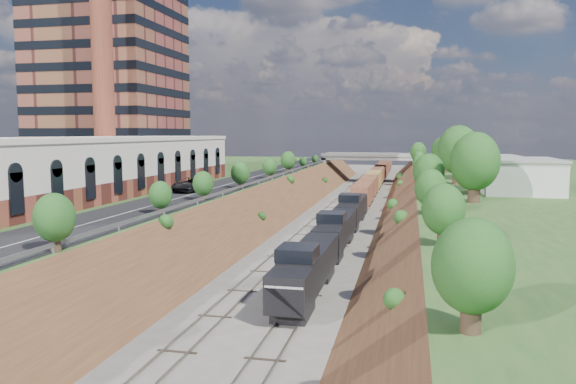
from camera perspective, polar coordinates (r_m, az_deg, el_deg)
name	(u,v)px	position (r m, az deg, el deg)	size (l,w,h in m)	color
platform_left	(137,195)	(94.10, -15.10, -0.28)	(44.00, 180.00, 5.00)	#2F5523
embankment_left	(268,214)	(86.56, -2.00, -2.28)	(7.07, 180.00, 7.07)	brown
embankment_right	(415,219)	(83.93, 12.73, -2.69)	(7.07, 180.00, 7.07)	brown
rail_left_track	(322,215)	(84.89, 3.51, -2.39)	(1.58, 180.00, 0.18)	gray
rail_right_track	(357,217)	(84.26, 7.01, -2.49)	(1.58, 180.00, 0.18)	gray
road	(240,181)	(87.20, -4.88, 1.10)	(8.00, 180.00, 0.10)	black
guardrail	(265,179)	(85.85, -2.30, 1.38)	(0.10, 171.00, 0.70)	#99999E
commercial_building	(87,166)	(72.08, -19.74, 2.50)	(14.30, 62.30, 7.00)	brown
highrise_tower	(108,20)	(111.26, -17.83, 16.29)	(22.00, 22.00, 53.90)	brown
smokestack	(102,50)	(92.37, -18.36, 13.50)	(3.20, 3.20, 40.00)	brown
overpass	(370,163)	(145.55, 8.29, 2.97)	(24.50, 8.30, 7.40)	gray
white_building_near	(518,177)	(76.36, 22.31, 1.45)	(9.00, 12.00, 4.00)	silver
white_building_far	(490,168)	(98.00, 19.81, 2.33)	(8.00, 10.00, 3.60)	silver
tree_right_large	(475,162)	(63.44, 18.47, 2.91)	(5.25, 5.25, 7.61)	#473323
tree_left_crest	(141,198)	(48.60, -14.70, -0.60)	(2.45, 2.45, 3.55)	#473323
freight_train	(374,180)	(122.11, 8.70, 1.22)	(2.73, 169.08, 4.55)	black
suv	(191,184)	(71.96, -9.78, 0.76)	(2.98, 6.46, 1.80)	black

